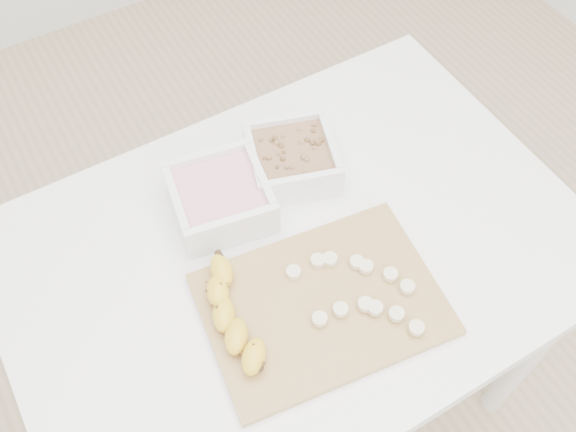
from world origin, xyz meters
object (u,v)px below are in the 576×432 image
bowl_granola (292,159)px  banana (234,316)px  cutting_board (322,304)px  table (296,275)px  bowl_yogurt (220,197)px

bowl_granola → banana: bearing=-136.9°
cutting_board → banana: bearing=162.9°
bowl_granola → table: bearing=-117.8°
banana → cutting_board: bearing=3.8°
bowl_yogurt → bowl_granola: size_ratio=0.98×
bowl_granola → banana: (-0.24, -0.22, -0.00)m
bowl_yogurt → bowl_granola: bowl_yogurt is taller
table → bowl_granola: size_ratio=5.12×
cutting_board → banana: (-0.14, 0.04, 0.03)m
bowl_yogurt → bowl_granola: bearing=4.7°
bowl_yogurt → cutting_board: bearing=-78.1°
cutting_board → bowl_granola: bearing=69.3°
table → bowl_granola: bowl_granola is taller
table → bowl_granola: 0.21m
table → banana: 0.22m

